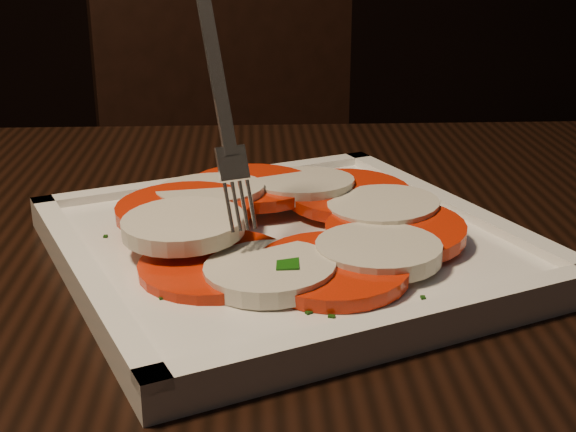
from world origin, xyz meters
TOP-DOWN VIEW (x-y plane):
  - table at (-0.08, -0.27)m, footprint 1.27×0.91m
  - chair at (-0.14, 0.49)m, footprint 0.50×0.50m
  - plate at (-0.17, -0.23)m, footprint 0.34×0.34m
  - caprese_salad at (-0.17, -0.23)m, footprint 0.23×0.24m
  - fork at (-0.22, -0.24)m, footprint 0.05×0.07m

SIDE VIEW (x-z plane):
  - chair at x=-0.14m, z-range 0.07..1.00m
  - table at x=-0.08m, z-range 0.28..1.03m
  - plate at x=-0.17m, z-range 0.75..0.76m
  - caprese_salad at x=-0.17m, z-range 0.76..0.79m
  - fork at x=-0.22m, z-range 0.79..0.94m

